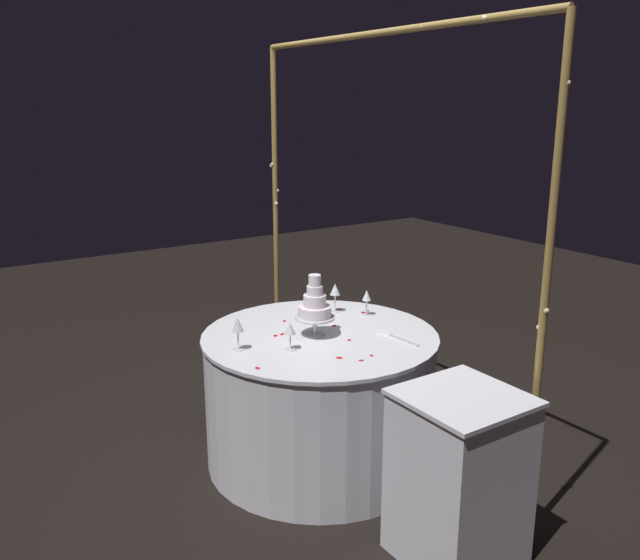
{
  "coord_description": "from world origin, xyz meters",
  "views": [
    {
      "loc": [
        2.87,
        -1.91,
        1.99
      ],
      "look_at": [
        0.0,
        0.0,
        1.07
      ],
      "focal_mm": 37.16,
      "sensor_mm": 36.0,
      "label": 1
    }
  ],
  "objects_px": {
    "wine_glass_0": "(335,291)",
    "decorative_arch": "(379,184)",
    "side_table": "(459,478)",
    "wine_glass_2": "(367,297)",
    "cake_knife": "(396,337)",
    "wine_glass_3": "(290,330)",
    "tiered_cake": "(315,306)",
    "main_table": "(320,397)",
    "wine_glass_1": "(238,326)"
  },
  "relations": [
    {
      "from": "wine_glass_0",
      "to": "decorative_arch",
      "type": "bearing_deg",
      "value": 17.35
    },
    {
      "from": "side_table",
      "to": "decorative_arch",
      "type": "bearing_deg",
      "value": 161.25
    },
    {
      "from": "wine_glass_2",
      "to": "cake_knife",
      "type": "bearing_deg",
      "value": -15.16
    },
    {
      "from": "wine_glass_3",
      "to": "wine_glass_2",
      "type": "bearing_deg",
      "value": 109.12
    },
    {
      "from": "tiered_cake",
      "to": "main_table",
      "type": "bearing_deg",
      "value": 90.04
    },
    {
      "from": "main_table",
      "to": "wine_glass_1",
      "type": "relative_size",
      "value": 7.43
    },
    {
      "from": "main_table",
      "to": "wine_glass_3",
      "type": "relative_size",
      "value": 8.91
    },
    {
      "from": "wine_glass_3",
      "to": "cake_knife",
      "type": "distance_m",
      "value": 0.6
    },
    {
      "from": "wine_glass_2",
      "to": "wine_glass_1",
      "type": "bearing_deg",
      "value": -84.4
    },
    {
      "from": "tiered_cake",
      "to": "wine_glass_3",
      "type": "bearing_deg",
      "value": -63.76
    },
    {
      "from": "wine_glass_0",
      "to": "wine_glass_2",
      "type": "bearing_deg",
      "value": 35.92
    },
    {
      "from": "side_table",
      "to": "wine_glass_1",
      "type": "relative_size",
      "value": 4.49
    },
    {
      "from": "decorative_arch",
      "to": "tiered_cake",
      "type": "relative_size",
      "value": 6.89
    },
    {
      "from": "wine_glass_1",
      "to": "wine_glass_2",
      "type": "xyz_separation_m",
      "value": [
        -0.09,
        0.9,
        -0.02
      ]
    },
    {
      "from": "wine_glass_0",
      "to": "wine_glass_1",
      "type": "bearing_deg",
      "value": -72.33
    },
    {
      "from": "wine_glass_0",
      "to": "main_table",
      "type": "bearing_deg",
      "value": -46.49
    },
    {
      "from": "main_table",
      "to": "cake_knife",
      "type": "bearing_deg",
      "value": 47.42
    },
    {
      "from": "decorative_arch",
      "to": "wine_glass_0",
      "type": "bearing_deg",
      "value": -162.65
    },
    {
      "from": "decorative_arch",
      "to": "main_table",
      "type": "bearing_deg",
      "value": -90.17
    },
    {
      "from": "main_table",
      "to": "wine_glass_2",
      "type": "bearing_deg",
      "value": 106.52
    },
    {
      "from": "wine_glass_0",
      "to": "cake_knife",
      "type": "height_order",
      "value": "wine_glass_0"
    },
    {
      "from": "main_table",
      "to": "wine_glass_1",
      "type": "xyz_separation_m",
      "value": [
        -0.04,
        -0.48,
        0.51
      ]
    },
    {
      "from": "tiered_cake",
      "to": "side_table",
      "type": "bearing_deg",
      "value": 3.64
    },
    {
      "from": "side_table",
      "to": "cake_knife",
      "type": "bearing_deg",
      "value": 160.39
    },
    {
      "from": "decorative_arch",
      "to": "wine_glass_1",
      "type": "bearing_deg",
      "value": -92.4
    },
    {
      "from": "main_table",
      "to": "wine_glass_0",
      "type": "bearing_deg",
      "value": 133.51
    },
    {
      "from": "wine_glass_1",
      "to": "decorative_arch",
      "type": "bearing_deg",
      "value": 87.6
    },
    {
      "from": "decorative_arch",
      "to": "main_table",
      "type": "height_order",
      "value": "decorative_arch"
    },
    {
      "from": "side_table",
      "to": "wine_glass_3",
      "type": "height_order",
      "value": "wine_glass_3"
    },
    {
      "from": "cake_knife",
      "to": "wine_glass_0",
      "type": "bearing_deg",
      "value": -179.3
    },
    {
      "from": "main_table",
      "to": "cake_knife",
      "type": "distance_m",
      "value": 0.57
    },
    {
      "from": "side_table",
      "to": "wine_glass_1",
      "type": "distance_m",
      "value": 1.3
    },
    {
      "from": "wine_glass_2",
      "to": "wine_glass_3",
      "type": "relative_size",
      "value": 1.08
    },
    {
      "from": "cake_knife",
      "to": "decorative_arch",
      "type": "bearing_deg",
      "value": 163.64
    },
    {
      "from": "side_table",
      "to": "wine_glass_0",
      "type": "bearing_deg",
      "value": 168.69
    },
    {
      "from": "tiered_cake",
      "to": "wine_glass_2",
      "type": "relative_size",
      "value": 2.17
    },
    {
      "from": "decorative_arch",
      "to": "tiered_cake",
      "type": "distance_m",
      "value": 0.76
    },
    {
      "from": "wine_glass_2",
      "to": "wine_glass_3",
      "type": "xyz_separation_m",
      "value": [
        0.23,
        -0.67,
        -0.01
      ]
    },
    {
      "from": "wine_glass_1",
      "to": "wine_glass_3",
      "type": "relative_size",
      "value": 1.2
    },
    {
      "from": "wine_glass_0",
      "to": "wine_glass_1",
      "type": "xyz_separation_m",
      "value": [
        0.25,
        -0.78,
        -0.0
      ]
    },
    {
      "from": "side_table",
      "to": "tiered_cake",
      "type": "bearing_deg",
      "value": -176.36
    },
    {
      "from": "decorative_arch",
      "to": "wine_glass_3",
      "type": "distance_m",
      "value": 0.95
    },
    {
      "from": "wine_glass_0",
      "to": "wine_glass_3",
      "type": "bearing_deg",
      "value": -54.69
    },
    {
      "from": "wine_glass_1",
      "to": "cake_knife",
      "type": "relative_size",
      "value": 0.6
    },
    {
      "from": "main_table",
      "to": "side_table",
      "type": "height_order",
      "value": "side_table"
    },
    {
      "from": "main_table",
      "to": "tiered_cake",
      "type": "bearing_deg",
      "value": -89.96
    },
    {
      "from": "wine_glass_3",
      "to": "side_table",
      "type": "bearing_deg",
      "value": 17.15
    },
    {
      "from": "side_table",
      "to": "cake_knife",
      "type": "height_order",
      "value": "side_table"
    },
    {
      "from": "decorative_arch",
      "to": "wine_glass_0",
      "type": "distance_m",
      "value": 0.73
    },
    {
      "from": "decorative_arch",
      "to": "wine_glass_3",
      "type": "bearing_deg",
      "value": -80.43
    }
  ]
}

